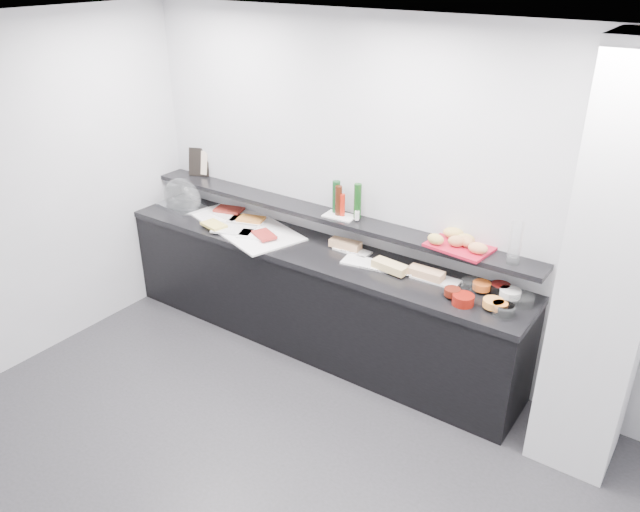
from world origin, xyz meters
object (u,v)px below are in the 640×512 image
Objects in this scene: bread_tray at (460,247)px; carafe at (515,243)px; sandwich_plate_mid at (367,263)px; framed_print at (199,162)px; cloche_base at (182,207)px; condiment_tray at (340,216)px.

bread_tray is 0.42m from carafe.
framed_print is (-2.01, 0.26, 0.37)m from sandwich_plate_mid.
carafe is (3.05, 0.15, 0.38)m from cloche_base.
bread_tray reaches higher than cloche_base.
cloche_base is 1.66m from condiment_tray.
condiment_tray is (1.65, -0.10, -0.12)m from framed_print.
sandwich_plate_mid is 0.72m from bread_tray.
cloche_base is at bearing -177.96° from condiment_tray.
cloche_base is 1.43× the size of carafe.
condiment_tray is at bearing 15.92° from cloche_base.
bread_tray is at bearing 13.76° from cloche_base.
sandwich_plate_mid is 2.06m from framed_print.
framed_print reaches higher than bread_tray.
carafe reaches higher than cloche_base.
carafe is at bearing -4.75° from condiment_tray.
cloche_base reaches higher than sandwich_plate_mid.
sandwich_plate_mid is at bearing 10.15° from cloche_base.
bread_tray is 1.47× the size of carafe.
condiment_tray is 0.58× the size of bread_tray.
carafe is (1.41, -0.02, 0.14)m from condiment_tray.
cloche_base is 3.08m from carafe.
sandwich_plate_mid is 0.47m from condiment_tray.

